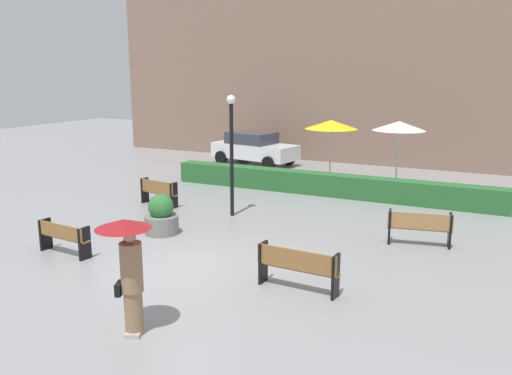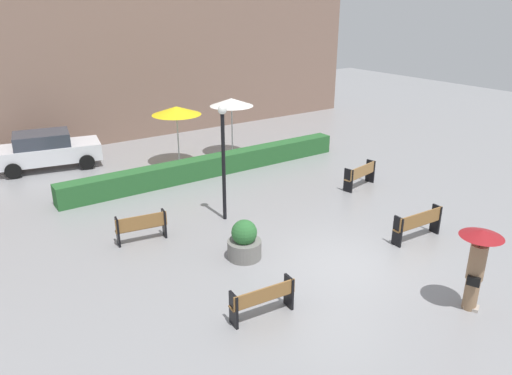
# 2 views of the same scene
# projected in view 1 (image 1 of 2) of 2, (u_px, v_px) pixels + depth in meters

# --- Properties ---
(ground_plane) EXTENTS (60.00, 60.00, 0.00)m
(ground_plane) POSITION_uv_depth(u_px,v_px,m) (187.00, 266.00, 12.37)
(ground_plane) COLOR gray
(bench_far_right) EXTENTS (1.67, 0.67, 0.90)m
(bench_far_right) POSITION_uv_depth(u_px,v_px,m) (420.00, 226.00, 13.70)
(bench_far_right) COLOR #9E7242
(bench_far_right) RESTS_ON ground
(bench_far_left) EXTENTS (1.53, 0.55, 0.87)m
(bench_far_left) POSITION_uv_depth(u_px,v_px,m) (158.00, 191.00, 17.83)
(bench_far_left) COLOR olive
(bench_far_left) RESTS_ON ground
(bench_near_left) EXTENTS (1.58, 0.48, 0.81)m
(bench_near_left) POSITION_uv_depth(u_px,v_px,m) (63.00, 236.00, 13.03)
(bench_near_left) COLOR olive
(bench_near_left) RESTS_ON ground
(bench_near_right) EXTENTS (1.79, 0.43, 0.92)m
(bench_near_right) POSITION_uv_depth(u_px,v_px,m) (297.00, 266.00, 10.86)
(bench_near_right) COLOR olive
(bench_near_right) RESTS_ON ground
(pedestrian_with_umbrella) EXTENTS (0.95, 0.95, 2.08)m
(pedestrian_with_umbrella) POSITION_uv_depth(u_px,v_px,m) (129.00, 262.00, 8.89)
(pedestrian_with_umbrella) COLOR #8C6B4C
(pedestrian_with_umbrella) RESTS_ON ground
(planter_pot) EXTENTS (0.95, 0.95, 1.14)m
(planter_pot) POSITION_uv_depth(u_px,v_px,m) (161.00, 217.00, 14.75)
(planter_pot) COLOR slate
(planter_pot) RESTS_ON ground
(lamp_post) EXTENTS (0.28, 0.28, 3.79)m
(lamp_post) POSITION_uv_depth(u_px,v_px,m) (232.00, 143.00, 16.20)
(lamp_post) COLOR black
(lamp_post) RESTS_ON ground
(patio_umbrella_yellow) EXTENTS (2.09, 2.09, 2.59)m
(patio_umbrella_yellow) POSITION_uv_depth(u_px,v_px,m) (331.00, 125.00, 20.89)
(patio_umbrella_yellow) COLOR silver
(patio_umbrella_yellow) RESTS_ON ground
(patio_umbrella_white) EXTENTS (1.97, 1.97, 2.67)m
(patio_umbrella_white) POSITION_uv_depth(u_px,v_px,m) (399.00, 126.00, 19.63)
(patio_umbrella_white) COLOR silver
(patio_umbrella_white) RESTS_ON ground
(hedge_strip) EXTENTS (12.43, 0.70, 0.80)m
(hedge_strip) POSITION_uv_depth(u_px,v_px,m) (327.00, 184.00, 19.38)
(hedge_strip) COLOR #28602D
(hedge_strip) RESTS_ON ground
(building_facade) EXTENTS (28.00, 1.20, 9.97)m
(building_facade) POSITION_uv_depth(u_px,v_px,m) (368.00, 61.00, 25.32)
(building_facade) COLOR #846656
(building_facade) RESTS_ON ground
(parked_car) EXTENTS (4.44, 2.56, 1.57)m
(parked_car) POSITION_uv_depth(u_px,v_px,m) (254.00, 148.00, 25.76)
(parked_car) COLOR silver
(parked_car) RESTS_ON ground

